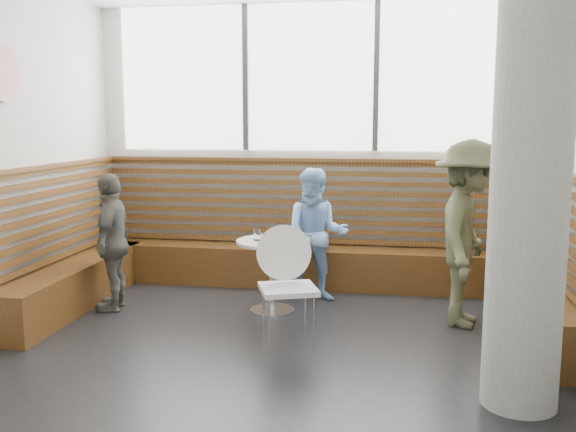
% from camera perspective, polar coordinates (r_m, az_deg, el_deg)
% --- Properties ---
extents(room, '(5.00, 5.00, 3.20)m').
position_cam_1_polar(room, '(5.01, -1.93, 5.13)').
color(room, silver).
rests_on(room, ground).
extents(booth, '(5.00, 2.50, 1.44)m').
position_cam_1_polar(booth, '(6.91, 1.08, -3.92)').
color(booth, '#452A11').
rests_on(booth, ground).
extents(concrete_column, '(0.50, 0.50, 3.20)m').
position_cam_1_polar(concrete_column, '(4.39, 20.80, 4.06)').
color(concrete_column, gray).
rests_on(concrete_column, ground).
extents(wall_art, '(0.03, 0.50, 0.50)m').
position_cam_1_polar(wall_art, '(6.34, -23.98, 11.45)').
color(wall_art, white).
rests_on(wall_art, room).
extents(cafe_table, '(0.71, 0.71, 0.73)m').
position_cam_1_polar(cafe_table, '(6.36, -1.44, -3.99)').
color(cafe_table, silver).
rests_on(cafe_table, ground).
extents(cafe_chair, '(0.48, 0.47, 1.00)m').
position_cam_1_polar(cafe_chair, '(5.47, 0.15, -5.30)').
color(cafe_chair, white).
rests_on(cafe_chair, ground).
extents(adult_man, '(0.87, 1.23, 1.73)m').
position_cam_1_polar(adult_man, '(6.12, 15.72, -1.52)').
color(adult_man, '#474A31').
rests_on(adult_man, ground).
extents(child_back, '(0.72, 0.58, 1.40)m').
position_cam_1_polar(child_back, '(6.73, 2.52, -1.70)').
color(child_back, '#89B6ED').
rests_on(child_back, ground).
extents(child_left, '(0.45, 0.85, 1.38)m').
position_cam_1_polar(child_left, '(6.66, -15.33, -2.23)').
color(child_left, '#56554E').
rests_on(child_left, ground).
extents(plate_near, '(0.20, 0.20, 0.01)m').
position_cam_1_polar(plate_near, '(6.43, -2.58, -1.90)').
color(plate_near, white).
rests_on(plate_near, cafe_table).
extents(plate_far, '(0.19, 0.19, 0.01)m').
position_cam_1_polar(plate_far, '(6.42, -0.56, -1.93)').
color(plate_far, white).
rests_on(plate_far, cafe_table).
extents(glass_left, '(0.07, 0.07, 0.12)m').
position_cam_1_polar(glass_left, '(6.30, -2.72, -1.66)').
color(glass_left, white).
rests_on(glass_left, cafe_table).
extents(glass_mid, '(0.08, 0.08, 0.12)m').
position_cam_1_polar(glass_mid, '(6.25, -1.00, -1.72)').
color(glass_mid, white).
rests_on(glass_mid, cafe_table).
extents(glass_right, '(0.08, 0.08, 0.12)m').
position_cam_1_polar(glass_right, '(6.27, -0.03, -1.68)').
color(glass_right, white).
rests_on(glass_right, cafe_table).
extents(menu_card, '(0.22, 0.17, 0.00)m').
position_cam_1_polar(menu_card, '(6.09, -1.53, -2.55)').
color(menu_card, '#A5C64C').
rests_on(menu_card, cafe_table).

